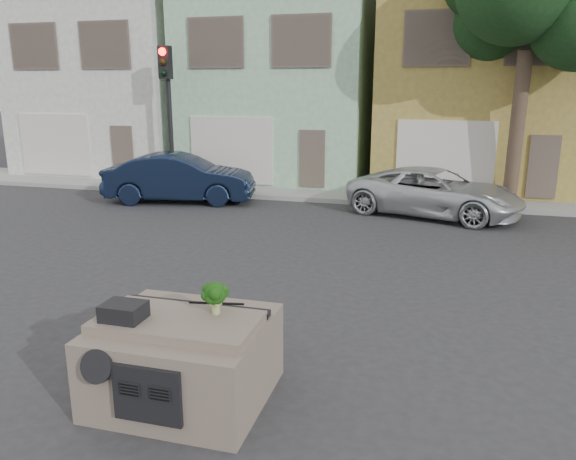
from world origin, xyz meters
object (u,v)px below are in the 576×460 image
at_px(navy_sedan, 181,202).
at_px(traffic_signal, 169,120).
at_px(silver_pickup, 433,215).
at_px(broccoli, 215,298).

relative_size(navy_sedan, traffic_signal, 0.95).
distance_m(silver_pickup, traffic_signal, 9.67).
xyz_separation_m(navy_sedan, broccoli, (5.80, -10.85, 1.32)).
height_order(traffic_signal, broccoli, traffic_signal).
relative_size(silver_pickup, broccoli, 12.33).
distance_m(silver_pickup, broccoli, 11.34).
xyz_separation_m(silver_pickup, traffic_signal, (-9.23, 1.38, 2.55)).
relative_size(navy_sedan, silver_pickup, 0.96).
bearing_deg(navy_sedan, broccoli, -163.78).
xyz_separation_m(silver_pickup, broccoli, (-2.34, -11.02, 1.32)).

